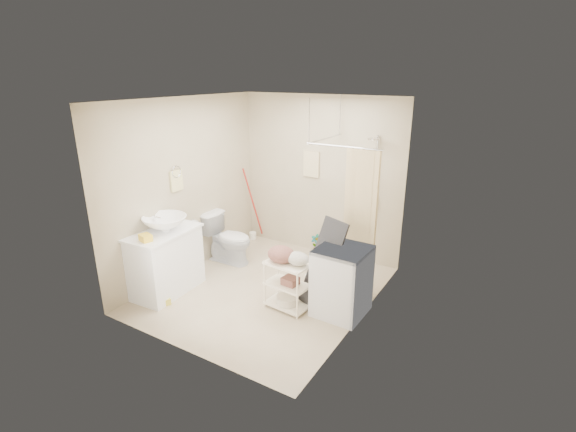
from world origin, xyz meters
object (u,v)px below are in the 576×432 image
vanity (166,262)px  toilet (229,238)px  washing_machine (342,281)px  laundry_rack (287,281)px

vanity → toilet: bearing=81.2°
vanity → toilet: 1.22m
vanity → washing_machine: bearing=14.7°
vanity → washing_machine: (2.30, 0.74, -0.00)m
washing_machine → laundry_rack: (-0.64, -0.26, -0.06)m
toilet → laundry_rack: bearing=-117.2°
vanity → laundry_rack: bearing=13.0°
toilet → laundry_rack: 1.70m
toilet → washing_machine: size_ratio=0.90×
toilet → washing_machine: 2.23m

